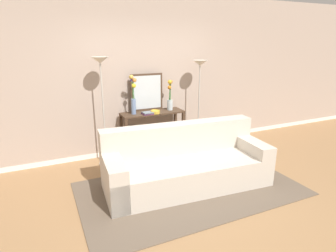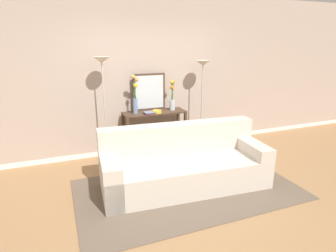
{
  "view_description": "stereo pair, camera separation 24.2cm",
  "coord_description": "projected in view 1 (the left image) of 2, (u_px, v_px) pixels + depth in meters",
  "views": [
    {
      "loc": [
        -1.69,
        -3.04,
        2.07
      ],
      "look_at": [
        0.15,
        0.96,
        0.74
      ],
      "focal_mm": 30.43,
      "sensor_mm": 36.0,
      "label": 1
    },
    {
      "loc": [
        -1.46,
        -3.14,
        2.07
      ],
      "look_at": [
        0.15,
        0.96,
        0.74
      ],
      "focal_mm": 30.43,
      "sensor_mm": 36.0,
      "label": 2
    }
  ],
  "objects": [
    {
      "name": "ground_plane",
      "position": [
        187.0,
        198.0,
        3.92
      ],
      "size": [
        16.0,
        16.0,
        0.02
      ],
      "primitive_type": "cube",
      "color": "#9E754C"
    },
    {
      "name": "back_wall",
      "position": [
        137.0,
        76.0,
        5.22
      ],
      "size": [
        12.0,
        0.15,
        2.88
      ],
      "color": "white",
      "rests_on": "ground"
    },
    {
      "name": "area_rug",
      "position": [
        190.0,
        189.0,
        4.12
      ],
      "size": [
        3.12,
        1.78,
        0.01
      ],
      "color": "brown",
      "rests_on": "ground"
    },
    {
      "name": "couch",
      "position": [
        186.0,
        165.0,
        4.18
      ],
      "size": [
        2.44,
        1.08,
        0.88
      ],
      "color": "beige",
      "rests_on": "ground"
    },
    {
      "name": "console_table",
      "position": [
        153.0,
        126.0,
        5.24
      ],
      "size": [
        1.15,
        0.39,
        0.82
      ],
      "color": "#473323",
      "rests_on": "ground"
    },
    {
      "name": "floor_lamp_left",
      "position": [
        101.0,
        82.0,
        4.55
      ],
      "size": [
        0.28,
        0.28,
        1.82
      ],
      "color": "#B7B2A8",
      "rests_on": "ground"
    },
    {
      "name": "floor_lamp_right",
      "position": [
        200.0,
        80.0,
        5.31
      ],
      "size": [
        0.28,
        0.28,
        1.72
      ],
      "color": "#B7B2A8",
      "rests_on": "ground"
    },
    {
      "name": "wall_mirror",
      "position": [
        147.0,
        92.0,
        5.2
      ],
      "size": [
        0.61,
        0.02,
        0.67
      ],
      "color": "#473323",
      "rests_on": "console_table"
    },
    {
      "name": "vase_tall_flowers",
      "position": [
        133.0,
        95.0,
        4.92
      ],
      "size": [
        0.13,
        0.13,
        0.69
      ],
      "color": "#6B84AD",
      "rests_on": "console_table"
    },
    {
      "name": "vase_short_flowers",
      "position": [
        170.0,
        97.0,
        5.25
      ],
      "size": [
        0.12,
        0.13,
        0.56
      ],
      "color": "silver",
      "rests_on": "console_table"
    },
    {
      "name": "fruit_bowl",
      "position": [
        155.0,
        112.0,
        5.05
      ],
      "size": [
        0.17,
        0.17,
        0.06
      ],
      "color": "gold",
      "rests_on": "console_table"
    },
    {
      "name": "book_stack",
      "position": [
        148.0,
        113.0,
        5.0
      ],
      "size": [
        0.2,
        0.18,
        0.04
      ],
      "color": "#6B3360",
      "rests_on": "console_table"
    },
    {
      "name": "book_row_under_console",
      "position": [
        138.0,
        154.0,
        5.26
      ],
      "size": [
        0.32,
        0.18,
        0.12
      ],
      "color": "tan",
      "rests_on": "ground"
    }
  ]
}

